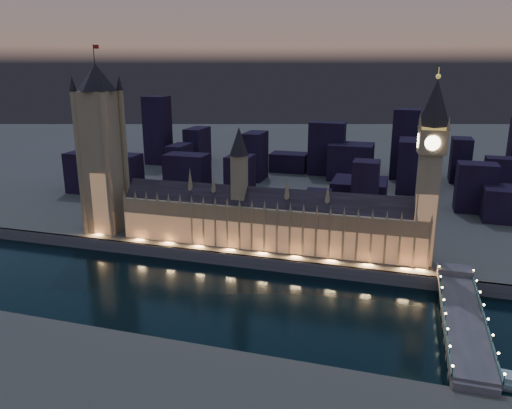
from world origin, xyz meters
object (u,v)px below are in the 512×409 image
(palace_of_westminster, at_px, (267,220))
(elizabeth_tower, at_px, (430,158))
(victoria_tower, at_px, (101,142))
(westminster_bridge, at_px, (462,320))

(palace_of_westminster, bearing_deg, elizabeth_tower, 0.10)
(palace_of_westminster, relative_size, elizabeth_tower, 1.76)
(victoria_tower, distance_m, elizabeth_tower, 218.00)
(victoria_tower, bearing_deg, westminster_bridge, -15.47)
(palace_of_westminster, bearing_deg, westminster_bridge, -29.44)
(elizabeth_tower, xyz_separation_m, westminster_bridge, (18.15, -65.37, -66.23))
(palace_of_westminster, height_order, westminster_bridge, palace_of_westminster)
(westminster_bridge, bearing_deg, victoria_tower, 164.53)
(victoria_tower, bearing_deg, palace_of_westminster, -0.08)
(victoria_tower, xyz_separation_m, elizabeth_tower, (218.00, -0.00, 0.02))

